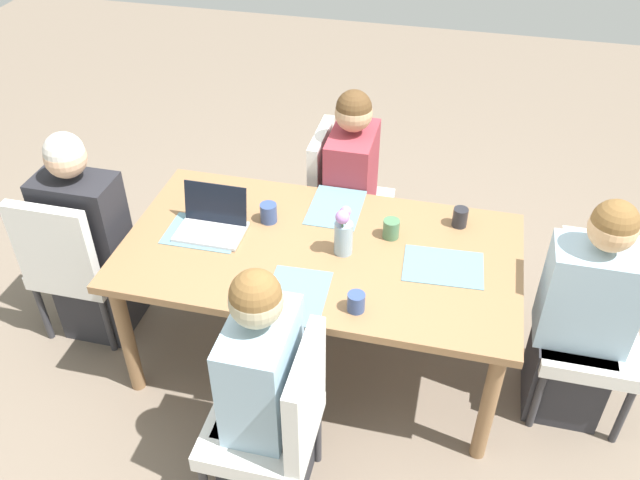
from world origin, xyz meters
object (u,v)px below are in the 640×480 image
object	(u,v)px
person_far_left_mid	(264,400)
coffee_mug_near_left	(391,229)
dining_table	(320,261)
flower_vase	(343,231)
laptop_head_right_right_near	(212,223)
chair_far_left_mid	(278,420)
chair_head_right_right_near	(73,259)
coffee_mug_centre_right	(460,217)
chair_head_left_left_near	(592,319)
coffee_mug_centre_left	(269,213)
coffee_mug_near_right	(356,302)
person_head_right_right_near	(90,248)
person_head_left_left_near	(581,324)
person_near_left_far	(351,199)
chair_near_left_far	(340,195)

from	to	relation	value
person_far_left_mid	coffee_mug_near_left	world-z (taller)	person_far_left_mid
person_far_left_mid	dining_table	bearing A→B (deg)	-93.78
flower_vase	laptop_head_right_right_near	bearing A→B (deg)	-1.79
chair_far_left_mid	chair_head_right_right_near	bearing A→B (deg)	-28.61
dining_table	coffee_mug_centre_right	distance (m)	0.72
dining_table	chair_head_left_left_near	distance (m)	1.29
dining_table	coffee_mug_centre_left	distance (m)	0.36
coffee_mug_near_right	coffee_mug_near_left	bearing A→B (deg)	-96.97
person_head_right_right_near	coffee_mug_centre_left	bearing A→B (deg)	-168.78
person_head_left_left_near	flower_vase	distance (m)	1.16
dining_table	chair_far_left_mid	distance (m)	0.83
person_head_left_left_near	chair_head_right_right_near	size ratio (longest dim) A/B	1.33
person_head_left_left_near	person_near_left_far	size ratio (longest dim) A/B	1.00
flower_vase	coffee_mug_near_right	size ratio (longest dim) A/B	3.05
chair_near_left_far	person_head_right_right_near	xyz separation A→B (m)	(1.15, 0.82, 0.03)
person_far_left_mid	chair_head_left_left_near	bearing A→B (deg)	-148.28
chair_near_left_far	flower_vase	distance (m)	0.89
person_head_left_left_near	person_near_left_far	xyz separation A→B (m)	(1.21, -0.74, 0.00)
dining_table	coffee_mug_centre_left	xyz separation A→B (m)	(0.30, -0.15, 0.12)
coffee_mug_centre_right	flower_vase	bearing A→B (deg)	33.83
chair_near_left_far	person_head_right_right_near	distance (m)	1.41
person_head_left_left_near	chair_far_left_mid	size ratio (longest dim) A/B	1.33
dining_table	person_near_left_far	xyz separation A→B (m)	(-0.01, -0.73, -0.13)
chair_near_left_far	chair_head_right_right_near	world-z (taller)	same
flower_vase	laptop_head_right_right_near	xyz separation A→B (m)	(0.65, -0.02, -0.08)
dining_table	person_head_left_left_near	world-z (taller)	person_head_left_left_near
dining_table	coffee_mug_near_right	xyz separation A→B (m)	(-0.24, 0.37, 0.12)
person_far_left_mid	coffee_mug_centre_right	distance (m)	1.31
chair_near_left_far	person_head_right_right_near	bearing A→B (deg)	35.38
person_head_right_right_near	coffee_mug_centre_left	size ratio (longest dim) A/B	12.33
person_near_left_far	person_head_right_right_near	bearing A→B (deg)	31.72
chair_far_left_mid	person_head_right_right_near	xyz separation A→B (m)	(1.25, -0.79, 0.03)
chair_head_right_right_near	chair_far_left_mid	bearing A→B (deg)	151.39
dining_table	person_head_right_right_near	distance (m)	1.23
person_far_left_mid	coffee_mug_centre_left	distance (m)	0.98
laptop_head_right_right_near	coffee_mug_centre_left	size ratio (longest dim) A/B	3.30
chair_head_left_left_near	coffee_mug_centre_right	bearing A→B (deg)	-22.51
person_head_right_right_near	chair_near_left_far	bearing A→B (deg)	-144.62
person_head_left_left_near	person_head_right_right_near	bearing A→B (deg)	0.45
chair_near_left_far	dining_table	bearing A→B (deg)	95.01
coffee_mug_near_left	coffee_mug_centre_left	size ratio (longest dim) A/B	0.98
chair_far_left_mid	laptop_head_right_right_near	world-z (taller)	laptop_head_right_right_near
coffee_mug_centre_right	chair_head_right_right_near	bearing A→B (deg)	13.06
person_near_left_far	coffee_mug_centre_left	world-z (taller)	person_near_left_far
chair_head_left_left_near	laptop_head_right_right_near	distance (m)	1.84
flower_vase	coffee_mug_centre_left	world-z (taller)	flower_vase
person_near_left_far	coffee_mug_centre_right	size ratio (longest dim) A/B	12.35
person_far_left_mid	flower_vase	distance (m)	0.84
chair_head_left_left_near	flower_vase	world-z (taller)	flower_vase
chair_near_left_far	chair_head_right_right_near	bearing A→B (deg)	36.38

